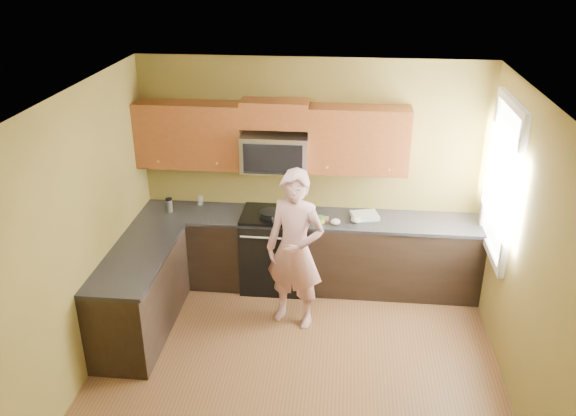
# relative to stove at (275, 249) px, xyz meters

# --- Properties ---
(floor) EXTENTS (4.00, 4.00, 0.00)m
(floor) POSITION_rel_stove_xyz_m (0.40, -1.68, -0.47)
(floor) COLOR brown
(floor) RESTS_ON ground
(ceiling) EXTENTS (4.00, 4.00, 0.00)m
(ceiling) POSITION_rel_stove_xyz_m (0.40, -1.68, 2.23)
(ceiling) COLOR white
(ceiling) RESTS_ON ground
(wall_back) EXTENTS (4.00, 0.00, 4.00)m
(wall_back) POSITION_rel_stove_xyz_m (0.40, 0.32, 0.88)
(wall_back) COLOR brown
(wall_back) RESTS_ON ground
(wall_left) EXTENTS (0.00, 4.00, 4.00)m
(wall_left) POSITION_rel_stove_xyz_m (-1.60, -1.68, 0.88)
(wall_left) COLOR brown
(wall_left) RESTS_ON ground
(wall_right) EXTENTS (0.00, 4.00, 4.00)m
(wall_right) POSITION_rel_stove_xyz_m (2.40, -1.68, 0.88)
(wall_right) COLOR brown
(wall_right) RESTS_ON ground
(cabinet_back_run) EXTENTS (4.00, 0.60, 0.88)m
(cabinet_back_run) POSITION_rel_stove_xyz_m (0.40, 0.02, -0.03)
(cabinet_back_run) COLOR black
(cabinet_back_run) RESTS_ON floor
(cabinet_left_run) EXTENTS (0.60, 1.60, 0.88)m
(cabinet_left_run) POSITION_rel_stove_xyz_m (-1.30, -1.08, -0.03)
(cabinet_left_run) COLOR black
(cabinet_left_run) RESTS_ON floor
(countertop_back) EXTENTS (4.00, 0.62, 0.04)m
(countertop_back) POSITION_rel_stove_xyz_m (0.40, 0.01, 0.43)
(countertop_back) COLOR black
(countertop_back) RESTS_ON cabinet_back_run
(countertop_left) EXTENTS (0.62, 1.60, 0.04)m
(countertop_left) POSITION_rel_stove_xyz_m (-1.29, -1.08, 0.43)
(countertop_left) COLOR black
(countertop_left) RESTS_ON cabinet_left_run
(stove) EXTENTS (0.76, 0.65, 0.95)m
(stove) POSITION_rel_stove_xyz_m (0.00, 0.00, 0.00)
(stove) COLOR black
(stove) RESTS_ON floor
(microwave) EXTENTS (0.76, 0.40, 0.42)m
(microwave) POSITION_rel_stove_xyz_m (0.00, 0.12, 0.97)
(microwave) COLOR silver
(microwave) RESTS_ON wall_back
(upper_cab_left) EXTENTS (1.22, 0.33, 0.75)m
(upper_cab_left) POSITION_rel_stove_xyz_m (-0.99, 0.16, 0.97)
(upper_cab_left) COLOR brown
(upper_cab_left) RESTS_ON wall_back
(upper_cab_right) EXTENTS (1.12, 0.33, 0.75)m
(upper_cab_right) POSITION_rel_stove_xyz_m (0.94, 0.16, 0.97)
(upper_cab_right) COLOR brown
(upper_cab_right) RESTS_ON wall_back
(upper_cab_over_mw) EXTENTS (0.76, 0.33, 0.30)m
(upper_cab_over_mw) POSITION_rel_stove_xyz_m (0.00, 0.16, 1.62)
(upper_cab_over_mw) COLOR brown
(upper_cab_over_mw) RESTS_ON wall_back
(window) EXTENTS (0.06, 1.06, 1.66)m
(window) POSITION_rel_stove_xyz_m (2.38, -0.48, 1.17)
(window) COLOR white
(window) RESTS_ON wall_right
(woman) EXTENTS (0.75, 0.61, 1.77)m
(woman) POSITION_rel_stove_xyz_m (0.31, -0.74, 0.41)
(woman) COLOR #D26973
(woman) RESTS_ON floor
(frying_pan) EXTENTS (0.36, 0.50, 0.06)m
(frying_pan) POSITION_rel_stove_xyz_m (-0.03, -0.06, 0.47)
(frying_pan) COLOR black
(frying_pan) RESTS_ON stove
(butter_tub) EXTENTS (0.14, 0.14, 0.08)m
(butter_tub) POSITION_rel_stove_xyz_m (0.54, -0.11, 0.45)
(butter_tub) COLOR yellow
(butter_tub) RESTS_ON countertop_back
(toast_slice) EXTENTS (0.11, 0.11, 0.01)m
(toast_slice) POSITION_rel_stove_xyz_m (0.58, -0.03, 0.45)
(toast_slice) COLOR #B27F47
(toast_slice) RESTS_ON countertop_back
(napkin_a) EXTENTS (0.15, 0.15, 0.06)m
(napkin_a) POSITION_rel_stove_xyz_m (0.72, -0.15, 0.48)
(napkin_a) COLOR silver
(napkin_a) RESTS_ON countertop_back
(napkin_b) EXTENTS (0.12, 0.14, 0.07)m
(napkin_b) POSITION_rel_stove_xyz_m (0.95, -0.07, 0.48)
(napkin_b) COLOR silver
(napkin_b) RESTS_ON countertop_back
(dish_towel) EXTENTS (0.35, 0.31, 0.05)m
(dish_towel) POSITION_rel_stove_xyz_m (1.05, 0.06, 0.47)
(dish_towel) COLOR silver
(dish_towel) RESTS_ON countertop_back
(travel_mug) EXTENTS (0.09, 0.09, 0.17)m
(travel_mug) POSITION_rel_stove_xyz_m (-1.25, -0.00, 0.44)
(travel_mug) COLOR silver
(travel_mug) RESTS_ON countertop_back
(glass_c) EXTENTS (0.08, 0.08, 0.12)m
(glass_c) POSITION_rel_stove_xyz_m (-0.93, 0.22, 0.51)
(glass_c) COLOR silver
(glass_c) RESTS_ON countertop_back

